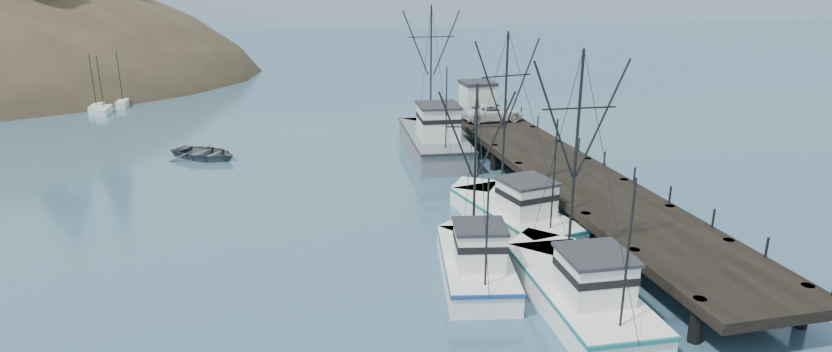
{
  "coord_description": "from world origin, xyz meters",
  "views": [
    {
      "loc": [
        -5.13,
        -24.46,
        14.74
      ],
      "look_at": [
        3.42,
        13.1,
        2.5
      ],
      "focal_mm": 28.0,
      "sensor_mm": 36.0,
      "label": 1
    }
  ],
  "objects_px": {
    "trawler_mid": "(475,261)",
    "pier_shed": "(478,96)",
    "trawler_near": "(576,288)",
    "trawler_far": "(510,211)",
    "pier": "(553,165)",
    "motorboat": "(205,158)",
    "pickup_truck": "(493,112)",
    "work_vessel": "(433,139)"
  },
  "relations": [
    {
      "from": "trawler_near",
      "to": "trawler_mid",
      "type": "xyz_separation_m",
      "value": [
        -3.64,
        3.81,
        -0.0
      ]
    },
    {
      "from": "pier_shed",
      "to": "motorboat",
      "type": "distance_m",
      "value": 25.31
    },
    {
      "from": "motorboat",
      "to": "pier",
      "type": "bearing_deg",
      "value": -81.11
    },
    {
      "from": "trawler_near",
      "to": "pier_shed",
      "type": "relative_size",
      "value": 3.73
    },
    {
      "from": "pier_shed",
      "to": "pickup_truck",
      "type": "height_order",
      "value": "pier_shed"
    },
    {
      "from": "trawler_mid",
      "to": "pickup_truck",
      "type": "height_order",
      "value": "trawler_mid"
    },
    {
      "from": "trawler_mid",
      "to": "pier_shed",
      "type": "relative_size",
      "value": 3.11
    },
    {
      "from": "pier",
      "to": "work_vessel",
      "type": "xyz_separation_m",
      "value": [
        -5.99,
        10.64,
        -0.46
      ]
    },
    {
      "from": "pier",
      "to": "trawler_mid",
      "type": "relative_size",
      "value": 4.42
    },
    {
      "from": "trawler_near",
      "to": "motorboat",
      "type": "relative_size",
      "value": 2.03
    },
    {
      "from": "trawler_far",
      "to": "motorboat",
      "type": "xyz_separation_m",
      "value": [
        -19.28,
        19.27,
        -0.82
      ]
    },
    {
      "from": "trawler_far",
      "to": "pier_shed",
      "type": "relative_size",
      "value": 3.68
    },
    {
      "from": "work_vessel",
      "to": "pier",
      "type": "bearing_deg",
      "value": -60.62
    },
    {
      "from": "work_vessel",
      "to": "pickup_truck",
      "type": "xyz_separation_m",
      "value": [
        5.99,
        2.35,
        1.54
      ]
    },
    {
      "from": "pier",
      "to": "pickup_truck",
      "type": "xyz_separation_m",
      "value": [
        0.01,
        12.98,
        1.07
      ]
    },
    {
      "from": "pier",
      "to": "trawler_near",
      "type": "bearing_deg",
      "value": -110.63
    },
    {
      "from": "pier",
      "to": "work_vessel",
      "type": "distance_m",
      "value": 12.21
    },
    {
      "from": "trawler_mid",
      "to": "trawler_far",
      "type": "height_order",
      "value": "trawler_far"
    },
    {
      "from": "work_vessel",
      "to": "trawler_mid",
      "type": "bearing_deg",
      "value": -99.11
    },
    {
      "from": "work_vessel",
      "to": "trawler_near",
      "type": "bearing_deg",
      "value": -90.01
    },
    {
      "from": "work_vessel",
      "to": "pier_shed",
      "type": "height_order",
      "value": "work_vessel"
    },
    {
      "from": "trawler_mid",
      "to": "pier",
      "type": "bearing_deg",
      "value": 51.5
    },
    {
      "from": "trawler_near",
      "to": "trawler_mid",
      "type": "distance_m",
      "value": 5.27
    },
    {
      "from": "pier",
      "to": "motorboat",
      "type": "relative_size",
      "value": 7.51
    },
    {
      "from": "work_vessel",
      "to": "pickup_truck",
      "type": "relative_size",
      "value": 2.69
    },
    {
      "from": "pier",
      "to": "trawler_mid",
      "type": "bearing_deg",
      "value": -128.5
    },
    {
      "from": "trawler_mid",
      "to": "pier_shed",
      "type": "height_order",
      "value": "trawler_mid"
    },
    {
      "from": "trawler_near",
      "to": "work_vessel",
      "type": "relative_size",
      "value": 0.81
    },
    {
      "from": "motorboat",
      "to": "work_vessel",
      "type": "bearing_deg",
      "value": -60.96
    },
    {
      "from": "trawler_near",
      "to": "trawler_far",
      "type": "bearing_deg",
      "value": 86.61
    },
    {
      "from": "pier_shed",
      "to": "trawler_near",
      "type": "bearing_deg",
      "value": -100.25
    },
    {
      "from": "pier",
      "to": "pickup_truck",
      "type": "height_order",
      "value": "pickup_truck"
    },
    {
      "from": "trawler_near",
      "to": "pickup_truck",
      "type": "bearing_deg",
      "value": 78.27
    },
    {
      "from": "trawler_mid",
      "to": "motorboat",
      "type": "bearing_deg",
      "value": 120.58
    },
    {
      "from": "trawler_mid",
      "to": "motorboat",
      "type": "distance_m",
      "value": 29.59
    },
    {
      "from": "trawler_mid",
      "to": "pickup_truck",
      "type": "distance_m",
      "value": 26.96
    },
    {
      "from": "pier_shed",
      "to": "motorboat",
      "type": "xyz_separation_m",
      "value": [
        -24.73,
        -4.15,
        -3.42
      ]
    },
    {
      "from": "pickup_truck",
      "to": "motorboat",
      "type": "distance_m",
      "value": 24.85
    },
    {
      "from": "trawler_far",
      "to": "pickup_truck",
      "type": "relative_size",
      "value": 2.14
    },
    {
      "from": "trawler_near",
      "to": "work_vessel",
      "type": "bearing_deg",
      "value": 89.99
    },
    {
      "from": "trawler_far",
      "to": "motorboat",
      "type": "relative_size",
      "value": 2.01
    },
    {
      "from": "trawler_far",
      "to": "work_vessel",
      "type": "bearing_deg",
      "value": 92.03
    }
  ]
}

